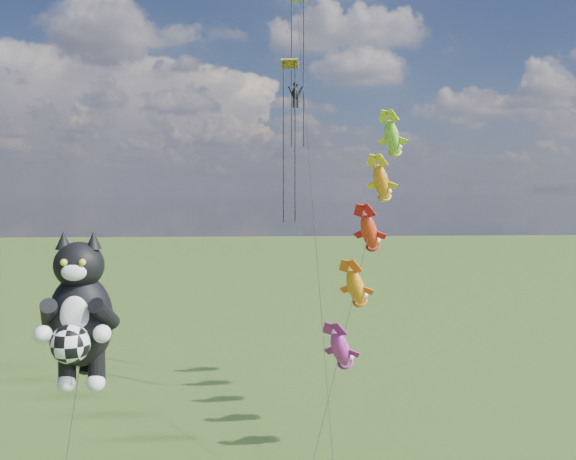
{
  "coord_description": "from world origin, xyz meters",
  "views": [
    {
      "loc": [
        6.19,
        -25.19,
        12.72
      ],
      "look_at": [
        8.2,
        8.93,
        10.58
      ],
      "focal_mm": 40.0,
      "sensor_mm": 36.0,
      "label": 1
    }
  ],
  "objects": [
    {
      "name": "cat_kite_rig",
      "position": [
        -0.1,
        -1.52,
        8.27
      ],
      "size": [
        2.7,
        4.24,
        11.2
      ],
      "rotation": [
        0.0,
        0.0,
        -0.13
      ],
      "color": "brown",
      "rests_on": "ground"
    },
    {
      "name": "fish_windsock_rig",
      "position": [
        12.37,
        7.85,
        10.51
      ],
      "size": [
        7.5,
        14.2,
        18.73
      ],
      "rotation": [
        0.0,
        0.0,
        -0.16
      ],
      "color": "brown",
      "rests_on": "ground"
    },
    {
      "name": "parafoil_rig",
      "position": [
        8.82,
        11.63,
        18.23
      ],
      "size": [
        1.74,
        17.52,
        24.59
      ],
      "rotation": [
        0.0,
        0.0,
        0.1
      ],
      "color": "brown",
      "rests_on": "ground"
    }
  ]
}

